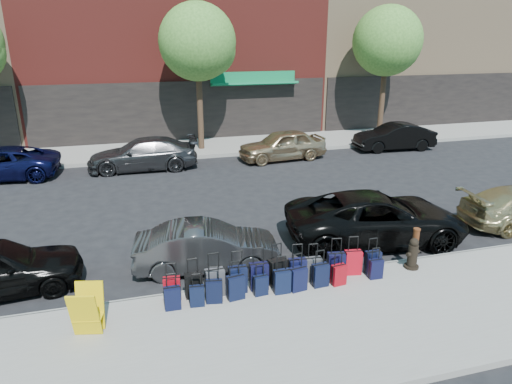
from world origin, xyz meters
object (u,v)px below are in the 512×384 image
object	(u,v)px
suitcase_front_5	(278,272)
car_far_3	(394,137)
car_far_1	(143,154)
fire_hydrant	(413,254)
car_near_1	(207,247)
tree_right	(389,43)
bollard	(415,246)
car_far_2	(282,145)
display_rack	(87,311)
car_near_2	(376,218)
tree_center	(200,44)

from	to	relation	value
suitcase_front_5	car_far_3	xyz separation A→B (m)	(10.39, 11.80, 0.22)
suitcase_front_5	car_far_1	size ratio (longest dim) A/B	0.21
suitcase_front_5	car_far_1	xyz separation A→B (m)	(-2.67, 11.58, 0.23)
fire_hydrant	car_near_1	size ratio (longest dim) A/B	0.22
tree_right	bollard	world-z (taller)	tree_right
car_far_2	car_near_1	bearing A→B (deg)	-34.22
display_rack	car_near_2	distance (m)	8.38
tree_right	fire_hydrant	xyz separation A→B (m)	(-7.46, -14.40, -4.88)
car_far_2	tree_right	bearing A→B (deg)	105.69
tree_right	bollard	bearing A→B (deg)	-117.15
car_near_2	car_far_1	size ratio (longest dim) A/B	1.09
display_rack	car_far_3	world-z (taller)	car_far_3
tree_center	bollard	size ratio (longest dim) A/B	7.23
tree_right	car_far_1	xyz separation A→B (m)	(-13.75, -2.67, -4.70)
fire_hydrant	car_far_3	xyz separation A→B (m)	(6.78, 11.95, 0.17)
bollard	car_far_2	world-z (taller)	car_far_2
tree_right	display_rack	distance (m)	22.00
fire_hydrant	display_rack	size ratio (longest dim) A/B	0.83
tree_center	fire_hydrant	xyz separation A→B (m)	(3.04, -14.40, -4.88)
fire_hydrant	car_far_1	world-z (taller)	car_far_1
tree_right	fire_hydrant	distance (m)	16.94
tree_center	car_near_1	world-z (taller)	tree_center
display_rack	fire_hydrant	bearing A→B (deg)	17.62
display_rack	car_near_1	distance (m)	3.62
tree_right	car_near_1	bearing A→B (deg)	-134.50
car_near_1	tree_center	bearing A→B (deg)	-1.65
display_rack	tree_right	bearing A→B (deg)	57.54
display_rack	tree_center	bearing A→B (deg)	85.27
suitcase_front_5	car_far_1	bearing A→B (deg)	92.81
suitcase_front_5	bollard	size ratio (longest dim) A/B	1.05
car_far_2	car_far_3	bearing A→B (deg)	87.14
suitcase_front_5	car_near_1	xyz separation A→B (m)	(-1.45, 1.50, 0.14)
tree_right	car_near_1	world-z (taller)	tree_right
display_rack	car_near_1	world-z (taller)	car_near_1
car_near_1	fire_hydrant	bearing A→B (deg)	-100.72
suitcase_front_5	bollard	world-z (taller)	suitcase_front_5
fire_hydrant	car_far_3	distance (m)	13.74
suitcase_front_5	bollard	xyz separation A→B (m)	(3.78, 0.03, 0.19)
car_far_2	car_far_3	distance (m)	6.40
fire_hydrant	bollard	xyz separation A→B (m)	(0.17, 0.19, 0.13)
tree_right	car_far_2	distance (m)	8.92
tree_right	fire_hydrant	world-z (taller)	tree_right
car_far_1	display_rack	bearing A→B (deg)	-4.97
car_far_3	suitcase_front_5	bearing A→B (deg)	-37.72
suitcase_front_5	tree_right	bearing A→B (deg)	41.98
tree_center	car_near_1	distance (m)	13.77
car_far_1	suitcase_front_5	bearing A→B (deg)	15.40
car_far_3	car_near_1	bearing A→B (deg)	-45.35
car_near_1	car_near_2	distance (m)	5.15
suitcase_front_5	car_near_2	world-z (taller)	car_near_2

